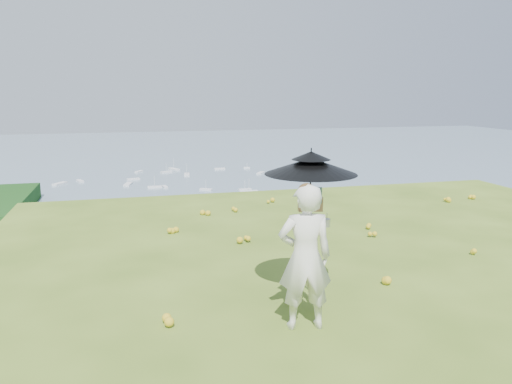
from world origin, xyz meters
name	(u,v)px	position (x,y,z in m)	size (l,w,h in m)	color
ground	(396,272)	(0.00, 0.00, 0.00)	(14.00, 14.00, 0.00)	#4C671D
shoreline_tier	(162,319)	(0.00, 75.00, -36.00)	(170.00, 28.00, 8.00)	slate
bay_water	(138,168)	(0.00, 240.00, -34.00)	(700.00, 700.00, 0.00)	slate
slope_trees	(184,296)	(0.00, 35.00, -15.00)	(110.00, 50.00, 6.00)	#174E17
harbor_town	(160,284)	(0.00, 75.00, -29.50)	(110.00, 22.00, 5.00)	silver
moored_boats	(105,203)	(-12.50, 161.00, -33.65)	(140.00, 140.00, 0.70)	silver
wildflowers	(389,263)	(0.00, 0.25, 0.06)	(10.00, 10.50, 0.12)	gold
painter	(305,257)	(-2.12, -1.44, 0.91)	(0.66, 0.43, 1.81)	silver
field_easel	(309,248)	(-1.85, -0.89, 0.83)	(0.63, 0.63, 1.66)	#AF7949
sun_umbrella	(311,178)	(-1.85, -0.86, 1.76)	(1.21, 1.21, 0.79)	black
painter_cap	(306,188)	(-2.12, -1.44, 1.76)	(0.20, 0.25, 0.10)	#D07282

